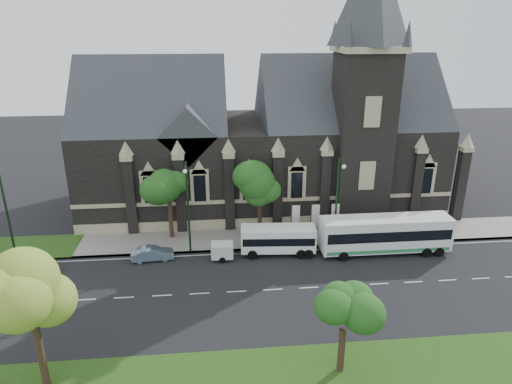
{
  "coord_description": "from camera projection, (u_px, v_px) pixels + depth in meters",
  "views": [
    {
      "loc": [
        -1.47,
        -31.63,
        20.45
      ],
      "look_at": [
        2.18,
        6.0,
        6.38
      ],
      "focal_mm": 31.65,
      "sensor_mm": 36.0,
      "label": 1
    }
  ],
  "objects": [
    {
      "name": "tree_park_near",
      "position": [
        34.0,
        291.0,
        25.29
      ],
      "size": [
        4.42,
        4.42,
        8.56
      ],
      "color": "black",
      "rests_on": "ground"
    },
    {
      "name": "box_trailer",
      "position": [
        222.0,
        250.0,
        41.6
      ],
      "size": [
        2.94,
        1.72,
        1.56
      ],
      "rotation": [
        0.0,
        0.0,
        -0.03
      ],
      "color": "silver",
      "rests_on": "ground"
    },
    {
      "name": "banner_flag_right",
      "position": [
        333.0,
        216.0,
        45.27
      ],
      "size": [
        0.9,
        0.1,
        4.0
      ],
      "color": "black",
      "rests_on": "ground"
    },
    {
      "name": "tree_park_east",
      "position": [
        347.0,
        306.0,
        27.02
      ],
      "size": [
        3.4,
        3.4,
        6.28
      ],
      "color": "black",
      "rests_on": "ground"
    },
    {
      "name": "museum",
      "position": [
        271.0,
        138.0,
        51.9
      ],
      "size": [
        40.0,
        17.7,
        29.9
      ],
      "color": "black",
      "rests_on": "ground"
    },
    {
      "name": "tour_coach",
      "position": [
        385.0,
        234.0,
        42.46
      ],
      "size": [
        12.24,
        2.84,
        3.57
      ],
      "rotation": [
        0.0,
        0.0,
        -0.0
      ],
      "color": "white",
      "rests_on": "ground"
    },
    {
      "name": "ground",
      "position": [
        237.0,
        292.0,
        36.77
      ],
      "size": [
        160.0,
        160.0,
        0.0
      ],
      "primitive_type": "plane",
      "color": "black",
      "rests_on": "ground"
    },
    {
      "name": "street_lamp_mid",
      "position": [
        188.0,
        203.0,
        41.24
      ],
      "size": [
        0.36,
        1.88,
        9.0
      ],
      "color": "black",
      "rests_on": "ground"
    },
    {
      "name": "street_lamp_near",
      "position": [
        337.0,
        198.0,
        42.51
      ],
      "size": [
        0.36,
        1.88,
        9.0
      ],
      "color": "black",
      "rests_on": "ground"
    },
    {
      "name": "car_far_red",
      "position": [
        35.0,
        266.0,
        39.4
      ],
      "size": [
        3.8,
        1.7,
        1.27
      ],
      "primitive_type": "imported",
      "rotation": [
        0.0,
        0.0,
        1.62
      ],
      "color": "maroon",
      "rests_on": "ground"
    },
    {
      "name": "banner_flag_left",
      "position": [
        294.0,
        218.0,
        44.91
      ],
      "size": [
        0.9,
        0.1,
        4.0
      ],
      "color": "black",
      "rests_on": "ground"
    },
    {
      "name": "banner_flag_center",
      "position": [
        314.0,
        217.0,
        45.09
      ],
      "size": [
        0.9,
        0.1,
        4.0
      ],
      "color": "black",
      "rests_on": "ground"
    },
    {
      "name": "tree_walk_right",
      "position": [
        262.0,
        181.0,
        45.03
      ],
      "size": [
        4.08,
        4.08,
        7.8
      ],
      "color": "black",
      "rests_on": "ground"
    },
    {
      "name": "sidewalk",
      "position": [
        231.0,
        239.0,
        45.61
      ],
      "size": [
        80.0,
        5.0,
        0.15
      ],
      "primitive_type": "cube",
      "color": "gray",
      "rests_on": "ground"
    },
    {
      "name": "sedan",
      "position": [
        153.0,
        253.0,
        41.55
      ],
      "size": [
        3.96,
        1.71,
        1.27
      ],
      "primitive_type": "imported",
      "rotation": [
        0.0,
        0.0,
        1.67
      ],
      "color": "#718DA4",
      "rests_on": "ground"
    },
    {
      "name": "tree_walk_left",
      "position": [
        171.0,
        184.0,
        44.23
      ],
      "size": [
        3.91,
        3.91,
        7.64
      ],
      "color": "black",
      "rests_on": "ground"
    },
    {
      "name": "street_lamp_far",
      "position": [
        5.0,
        210.0,
        39.8
      ],
      "size": [
        0.36,
        1.88,
        9.0
      ],
      "color": "black",
      "rests_on": "ground"
    },
    {
      "name": "shuttle_bus",
      "position": [
        278.0,
        238.0,
        42.4
      ],
      "size": [
        7.09,
        2.9,
        2.68
      ],
      "rotation": [
        0.0,
        0.0,
        -0.07
      ],
      "color": "white",
      "rests_on": "ground"
    }
  ]
}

